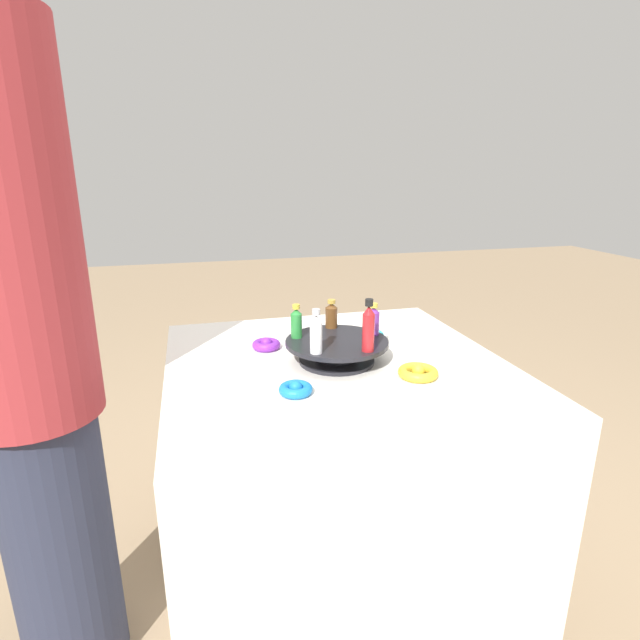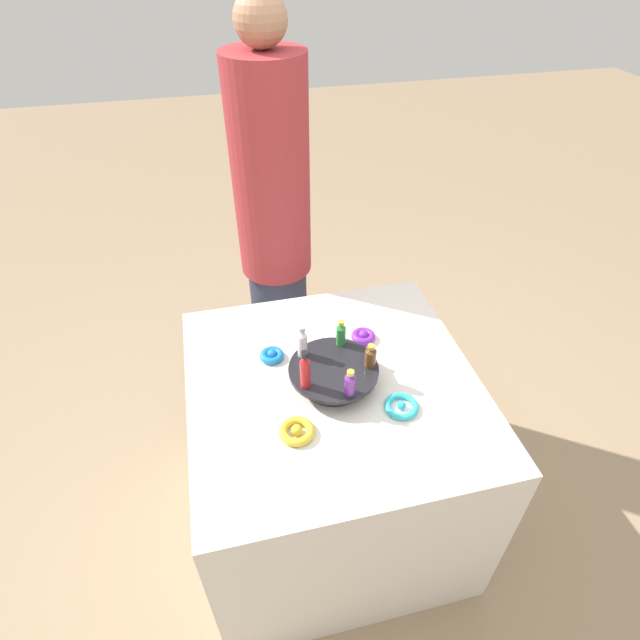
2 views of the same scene
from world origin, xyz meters
TOP-DOWN VIEW (x-y plane):
  - ground_plane at (0.00, 0.00)m, footprint 12.00×12.00m
  - party_table at (0.00, 0.00)m, footprint 0.92×0.92m
  - display_stand at (0.00, 0.00)m, footprint 0.28×0.28m
  - bottle_purple at (0.02, -0.11)m, footprint 0.03×0.03m
  - bottle_brown at (0.11, -0.02)m, footprint 0.04×0.04m
  - bottle_green at (0.05, 0.10)m, footprint 0.03×0.03m
  - bottle_clear at (-0.08, 0.08)m, footprint 0.03×0.03m
  - bottle_red at (-0.10, -0.05)m, footprint 0.03×0.03m
  - ribbon_bow_purple at (0.15, 0.17)m, footprint 0.08×0.08m
  - ribbon_bow_blue at (-0.17, 0.15)m, footprint 0.08×0.08m
  - ribbon_bow_gold at (-0.15, -0.17)m, footprint 0.10×0.10m
  - ribbon_bow_teal at (0.17, -0.15)m, footprint 0.10×0.10m
  - person_figure at (-0.06, 0.74)m, footprint 0.30×0.30m

SIDE VIEW (x-z plane):
  - ground_plane at x=0.00m, z-range 0.00..0.00m
  - party_table at x=0.00m, z-range 0.00..0.76m
  - ribbon_bow_teal at x=0.17m, z-range 0.76..0.79m
  - ribbon_bow_blue at x=-0.17m, z-range 0.76..0.79m
  - ribbon_bow_gold at x=-0.15m, z-range 0.76..0.79m
  - ribbon_bow_purple at x=0.15m, z-range 0.76..0.80m
  - display_stand at x=0.00m, z-range 0.77..0.84m
  - bottle_brown at x=0.11m, z-range 0.83..0.91m
  - bottle_purple at x=0.02m, z-range 0.82..0.92m
  - bottle_green at x=0.05m, z-range 0.82..0.92m
  - bottle_clear at x=-0.08m, z-range 0.82..0.94m
  - person_figure at x=-0.06m, z-range 0.01..1.76m
  - bottle_red at x=-0.10m, z-range 0.82..0.96m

